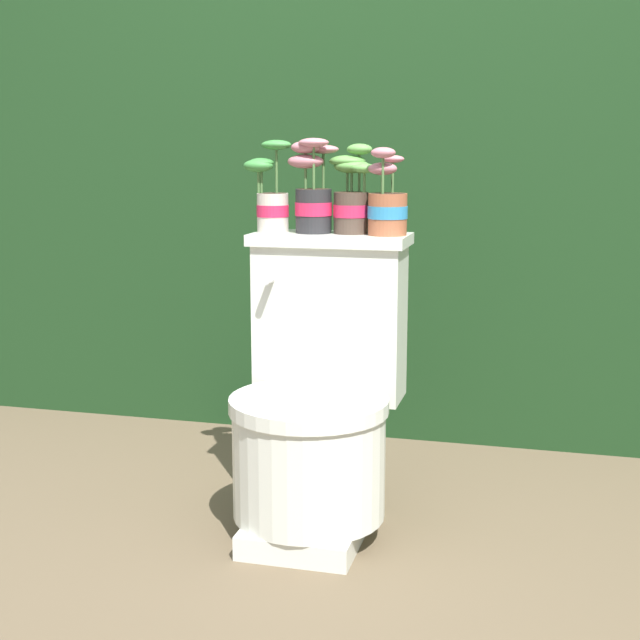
{
  "coord_description": "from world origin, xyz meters",
  "views": [
    {
      "loc": [
        0.48,
        -2.08,
        0.99
      ],
      "look_at": [
        -0.09,
        0.11,
        0.55
      ],
      "focal_mm": 50.0,
      "sensor_mm": 36.0,
      "label": 1
    }
  ],
  "objects_px": {
    "potted_plant_left": "(271,197)",
    "potted_plant_middle": "(352,195)",
    "toilet": "(317,408)",
    "potted_plant_midright": "(387,205)",
    "potted_plant_midleft": "(313,193)"
  },
  "relations": [
    {
      "from": "potted_plant_left",
      "to": "potted_plant_middle",
      "type": "height_order",
      "value": "potted_plant_left"
    },
    {
      "from": "potted_plant_middle",
      "to": "potted_plant_midright",
      "type": "xyz_separation_m",
      "value": [
        0.1,
        -0.03,
        -0.02
      ]
    },
    {
      "from": "potted_plant_left",
      "to": "toilet",
      "type": "bearing_deg",
      "value": -40.45
    },
    {
      "from": "toilet",
      "to": "potted_plant_middle",
      "type": "height_order",
      "value": "potted_plant_middle"
    },
    {
      "from": "toilet",
      "to": "potted_plant_midright",
      "type": "bearing_deg",
      "value": 41.58
    },
    {
      "from": "potted_plant_middle",
      "to": "potted_plant_midright",
      "type": "relative_size",
      "value": 1.04
    },
    {
      "from": "toilet",
      "to": "potted_plant_midright",
      "type": "distance_m",
      "value": 0.56
    },
    {
      "from": "toilet",
      "to": "potted_plant_middle",
      "type": "distance_m",
      "value": 0.57
    },
    {
      "from": "toilet",
      "to": "potted_plant_midright",
      "type": "xyz_separation_m",
      "value": [
        0.15,
        0.14,
        0.52
      ]
    },
    {
      "from": "potted_plant_left",
      "to": "potted_plant_middle",
      "type": "distance_m",
      "value": 0.22
    },
    {
      "from": "potted_plant_midright",
      "to": "toilet",
      "type": "bearing_deg",
      "value": -138.42
    },
    {
      "from": "potted_plant_midright",
      "to": "potted_plant_left",
      "type": "bearing_deg",
      "value": 178.92
    },
    {
      "from": "toilet",
      "to": "potted_plant_midright",
      "type": "relative_size",
      "value": 3.37
    },
    {
      "from": "potted_plant_middle",
      "to": "potted_plant_midleft",
      "type": "bearing_deg",
      "value": -172.45
    },
    {
      "from": "toilet",
      "to": "potted_plant_midleft",
      "type": "xyz_separation_m",
      "value": [
        -0.05,
        0.15,
        0.55
      ]
    }
  ]
}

